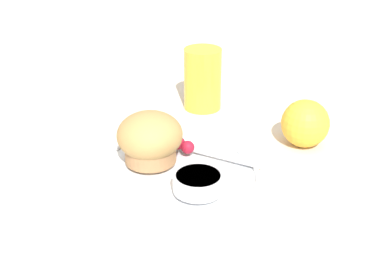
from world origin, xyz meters
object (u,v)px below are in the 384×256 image
(butter_knife, at_px, (205,151))
(juice_glass, at_px, (203,79))
(muffin, at_px, (152,137))
(orange_fruit, at_px, (305,123))

(butter_knife, distance_m, juice_glass, 0.19)
(muffin, relative_size, butter_knife, 0.51)
(butter_knife, distance_m, orange_fruit, 0.16)
(orange_fruit, height_order, juice_glass, juice_glass)
(butter_knife, relative_size, orange_fruit, 2.40)
(juice_glass, bearing_deg, muffin, -64.60)
(orange_fruit, distance_m, juice_glass, 0.20)
(butter_knife, bearing_deg, muffin, -136.53)
(muffin, xyz_separation_m, butter_knife, (0.04, 0.06, -0.03))
(muffin, relative_size, orange_fruit, 1.22)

